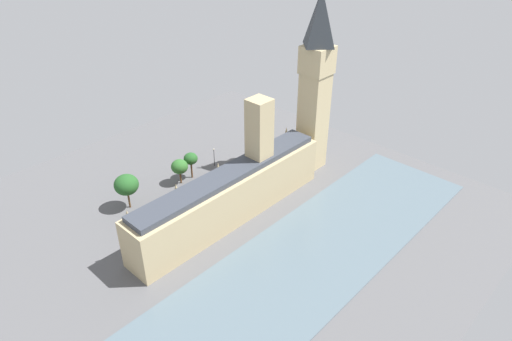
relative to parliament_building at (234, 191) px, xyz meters
The scene contains 14 objects.
ground_plane 8.75m from the parliament_building, 31.29° to the left, with size 135.23×135.23×0.00m, color #565659.
river_thames 28.25m from the parliament_building, behind, with size 31.32×121.70×0.25m, color slate.
parliament_building is the anchor object (origin of this frame).
clock_tower 43.48m from the parliament_building, 87.81° to the right, with size 8.61×8.61×58.24m.
car_black_midblock 26.01m from the parliament_building, 56.25° to the right, with size 1.89×4.33×1.74m.
double_decker_bus_by_river_gate 15.81m from the parliament_building, 21.64° to the right, with size 2.79×10.54×4.75m.
double_decker_bus_near_tower 16.42m from the parliament_building, 26.93° to the left, with size 2.72×10.52×4.75m.
car_silver_under_trees 26.66m from the parliament_building, 59.85° to the left, with size 2.07×4.28×1.74m.
pedestrian_kerbside 26.85m from the parliament_building, 72.27° to the right, with size 0.62×0.65×1.55m.
pedestrian_trailing 29.47m from the parliament_building, 75.02° to the right, with size 0.69×0.68×1.67m.
plane_tree_leading 24.69m from the parliament_building, ahead, with size 5.34×5.34×8.36m.
plane_tree_corner 31.32m from the parliament_building, 36.20° to the left, with size 7.09×7.09×10.94m.
plane_tree_opposite_hall 25.10m from the parliament_building, 11.08° to the right, with size 4.49×4.49×8.95m.
street_lamp_far_end 28.84m from the parliament_building, 30.85° to the right, with size 0.56×0.56×6.75m.
Camera 1 is at (-79.32, 71.78, 80.47)m, focal length 32.12 mm.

